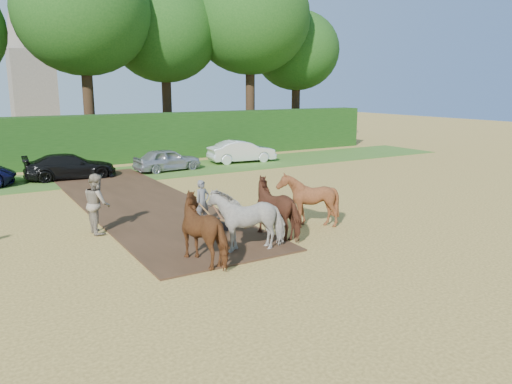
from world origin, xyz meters
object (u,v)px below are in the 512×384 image
Objects in this scene: plough_team at (262,213)px; parked_cars at (0,171)px; church at (26,9)px; spectator_near at (97,203)px.

parked_cars is at bearing 113.58° from plough_team.
parked_cars is 1.12× the size of church.
plough_team is 0.23× the size of church.
parked_cars is (-2.08, 10.65, -0.29)m from spectator_near.
church is (4.99, 51.48, 12.75)m from spectator_near.
church is at bearing 80.18° from parked_cars.
church reaches higher than spectator_near.
spectator_near reaches higher than parked_cars.
parked_cars is 43.44m from church.
spectator_near is 5.43m from plough_team.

